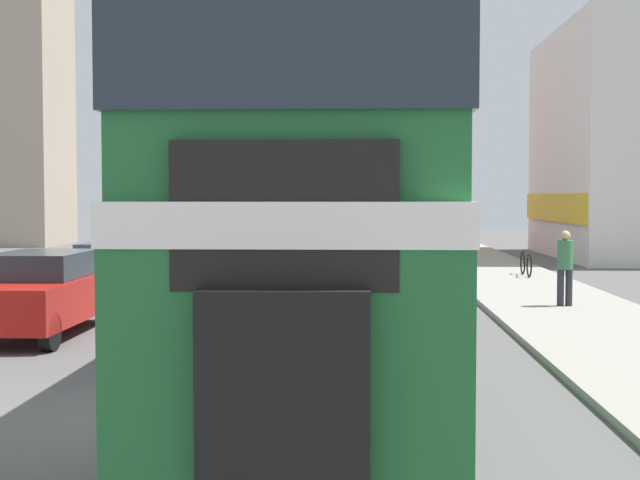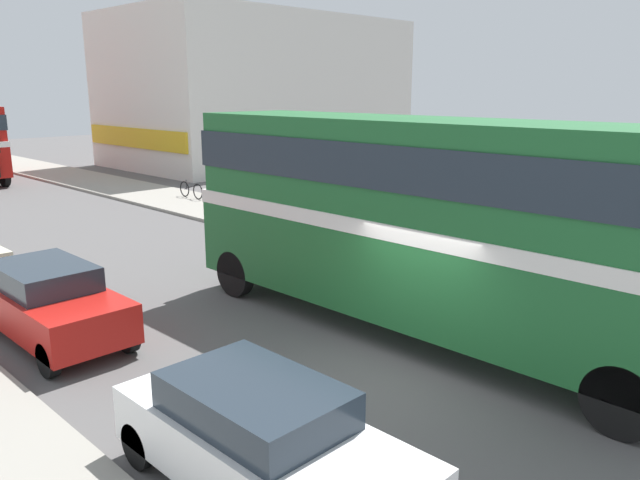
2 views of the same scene
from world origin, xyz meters
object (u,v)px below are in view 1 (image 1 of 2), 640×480
Objects in this scene: car_parked_mid at (41,293)px; pedestrian_walking at (565,263)px; double_decker_bus at (320,193)px; car_parked_far at (115,269)px; bicycle_on_pavement at (526,264)px; bus_distant at (352,199)px.

car_parked_mid is 2.53× the size of pedestrian_walking.
car_parked_far is (-5.59, 10.80, -1.87)m from double_decker_bus.
car_parked_mid is at bearing -159.75° from pedestrian_walking.
car_parked_far is 10.87m from pedestrian_walking.
car_parked_far is 12.59m from bicycle_on_pavement.
car_parked_mid is (-5.38, 4.99, -1.82)m from double_decker_bus.
car_parked_mid is at bearing -87.94° from car_parked_far.
car_parked_far is 2.32× the size of bicycle_on_pavement.
double_decker_bus is 10.33m from pedestrian_walking.
bus_distant is 15.94m from bicycle_on_pavement.
pedestrian_walking is (10.68, -1.95, 0.34)m from car_parked_far.
pedestrian_walking is at bearing -10.36° from car_parked_far.
bus_distant reaches higher than car_parked_far.
bus_distant reaches higher than car_parked_mid.
double_decker_bus is 2.73× the size of car_parked_far.
car_parked_far is 2.42× the size of pedestrian_walking.
bus_distant is 2.57× the size of car_parked_mid.
double_decker_bus is 7.56m from car_parked_mid.
bicycle_on_pavement is at bearing -69.82° from bus_distant.
car_parked_mid reaches higher than car_parked_far.
double_decker_bus is at bearing -62.65° from car_parked_far.
bicycle_on_pavement is (5.66, 16.46, -2.13)m from double_decker_bus.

